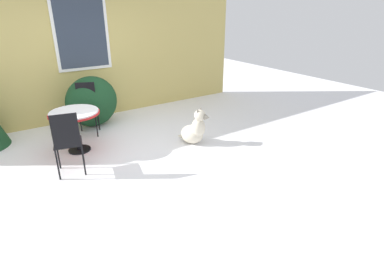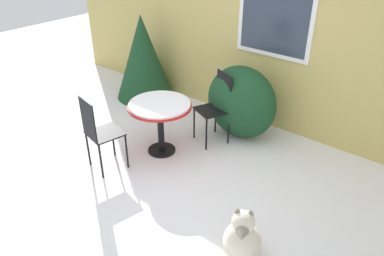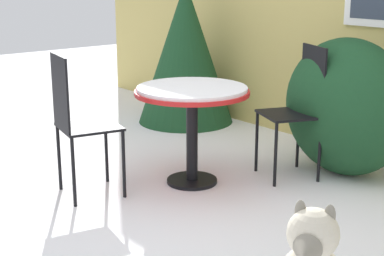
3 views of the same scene
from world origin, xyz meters
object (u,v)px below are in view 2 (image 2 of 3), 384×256
at_px(patio_chair_far_side, 99,131).
at_px(dog, 242,239).
at_px(patio_table, 160,111).
at_px(patio_chair_near_table, 217,105).

height_order(patio_chair_far_side, dog, patio_chair_far_side).
height_order(patio_table, patio_chair_near_table, patio_chair_near_table).
bearing_deg(patio_table, patio_chair_far_side, -111.36).
xyz_separation_m(patio_chair_near_table, dog, (1.46, -1.60, -0.30)).
distance_m(patio_chair_far_side, dog, 2.17).
bearing_deg(dog, patio_chair_near_table, 104.46).
distance_m(patio_chair_near_table, patio_chair_far_side, 1.63).
distance_m(patio_table, dog, 2.08).
xyz_separation_m(patio_chair_far_side, dog, (2.15, -0.12, -0.30)).
height_order(patio_table, patio_chair_far_side, patio_chair_far_side).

